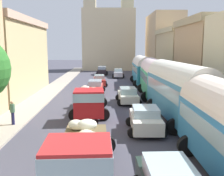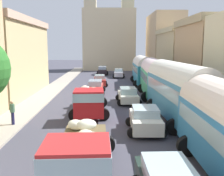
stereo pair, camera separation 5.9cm
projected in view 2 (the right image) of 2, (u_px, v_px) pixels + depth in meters
The scene contains 20 objects.
ground_plane at pixel (111, 93), 30.14m from camera, with size 154.00×154.00×0.00m, color #403F4A.
sidewalk_left at pixel (48, 93), 30.01m from camera, with size 2.50×70.00×0.14m, color #9F9687.
sidewalk_right at pixel (173, 92), 30.26m from camera, with size 2.50×70.00×0.14m, color gray.
building_left_2 at pixel (12, 57), 28.20m from camera, with size 5.05×14.42×8.34m.
building_right_2 at pixel (203, 56), 29.59m from camera, with size 4.51×10.20×8.48m.
building_right_3 at pixel (177, 54), 41.33m from camera, with size 4.98×12.49×8.12m.
building_right_4 at pixel (164, 44), 54.00m from camera, with size 5.80×12.43×11.92m.
distant_church at pixel (109, 36), 59.20m from camera, with size 11.76×6.01×20.85m.
parked_bus_1 at pixel (177, 88), 18.50m from camera, with size 3.48×9.98×4.21m.
parked_bus_2 at pixel (155, 76), 27.41m from camera, with size 3.48×8.53×4.04m.
parked_bus_3 at pixel (143, 69), 36.29m from camera, with size 3.32×8.69×4.04m.
cargo_truck_0 at pixel (81, 155), 9.93m from camera, with size 3.16×7.26×2.32m.
cargo_truck_1 at pixel (89, 100), 19.90m from camera, with size 3.14×7.15×2.30m.
car_0 at pixel (95, 87), 29.39m from camera, with size 2.28×4.43×1.57m.
car_1 at pixel (100, 80), 35.46m from camera, with size 2.26×4.44×1.50m.
car_2 at pixel (102, 70), 49.95m from camera, with size 2.24×4.27×1.59m.
car_4 at pixel (145, 119), 16.27m from camera, with size 2.43×3.76×1.58m.
car_5 at pixel (128, 95), 24.65m from camera, with size 2.32×3.95×1.47m.
car_6 at pixel (119, 73), 45.12m from camera, with size 2.20×3.82×1.53m.
pedestrian_2 at pixel (12, 112), 17.29m from camera, with size 0.42×0.42×1.75m.
Camera 2 is at (-0.39, -2.68, 5.28)m, focal length 41.71 mm.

